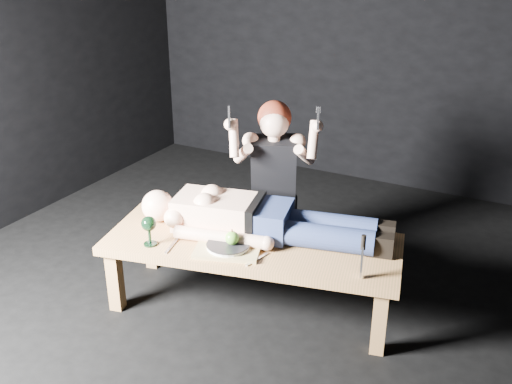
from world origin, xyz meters
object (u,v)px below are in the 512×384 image
table (252,273)px  carving_knife (362,257)px  goblet (149,231)px  serving_tray (228,249)px  kneeling_woman (274,180)px  lying_man (265,215)px

table → carving_knife: (0.71, -0.10, 0.35)m
table → goblet: 0.68m
table → serving_tray: serving_tray is taller
kneeling_woman → serving_tray: size_ratio=3.25×
goblet → carving_knife: bearing=10.6°
table → goblet: bearing=-159.9°
table → lying_man: size_ratio=1.02×
lying_man → goblet: 0.70m
kneeling_woman → goblet: (-0.37, -0.91, -0.07)m
serving_tray → goblet: (-0.44, -0.16, 0.08)m
kneeling_woman → carving_knife: size_ratio=4.73×
lying_man → serving_tray: 0.32m
carving_knife → serving_tray: bearing=172.7°
serving_tray → carving_knife: size_ratio=1.46×
serving_tray → lying_man: bearing=71.2°
kneeling_woman → carving_knife: (0.85, -0.68, -0.03)m
kneeling_woman → carving_knife: 1.09m
serving_tray → kneeling_woman: bearing=95.5°
lying_man → serving_tray: (-0.10, -0.28, -0.12)m
goblet → lying_man: bearing=39.2°
lying_man → kneeling_woman: kneeling_woman is taller
serving_tray → goblet: bearing=-160.5°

